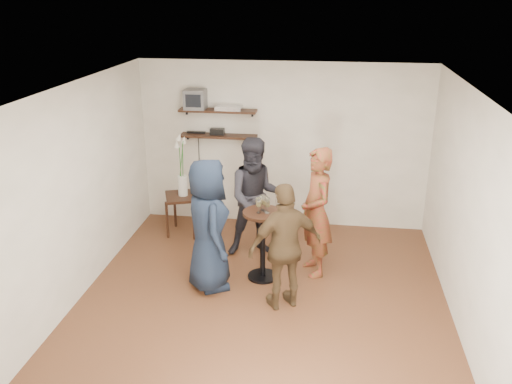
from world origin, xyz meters
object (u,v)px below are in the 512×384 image
person_brown (285,247)px  person_navy (208,225)px  side_table (184,201)px  person_dark (257,198)px  person_plaid (316,212)px  dvd_deck (229,108)px  crt_monitor (195,99)px  drinks_table (263,236)px  radio (217,132)px

person_brown → person_navy: bearing=-46.6°
side_table → person_dark: (1.21, -0.53, 0.33)m
side_table → person_plaid: 2.31m
dvd_deck → person_brown: 2.84m
dvd_deck → person_navy: (0.11, -2.05, -1.04)m
side_table → crt_monitor: bearing=76.8°
dvd_deck → person_brown: (1.10, -2.37, -1.12)m
side_table → person_dark: person_dark is taller
drinks_table → person_brown: size_ratio=0.60×
crt_monitor → person_brown: size_ratio=0.21×
radio → person_brown: radio is taller
dvd_deck → radio: (-0.19, 0.00, -0.38)m
drinks_table → radio: bearing=118.6°
radio → person_navy: size_ratio=0.13×
dvd_deck → person_brown: bearing=-65.0°
crt_monitor → side_table: crt_monitor is taller
person_brown → dvd_deck: bearing=-94.0°
person_brown → side_table: bearing=-75.7°
crt_monitor → dvd_deck: bearing=0.0°
drinks_table → side_table: bearing=138.7°
person_plaid → person_navy: size_ratio=1.02×
drinks_table → person_navy: 0.76m
radio → person_dark: bearing=-53.8°
crt_monitor → person_plaid: crt_monitor is taller
drinks_table → person_plaid: size_ratio=0.54×
radio → person_plaid: person_plaid is taller
crt_monitor → side_table: (-0.12, -0.51, -1.49)m
dvd_deck → side_table: bearing=-141.2°
person_plaid → person_navy: person_plaid is taller
drinks_table → person_plaid: 0.76m
person_plaid → dvd_deck: bearing=-156.8°
crt_monitor → person_navy: 2.44m
person_navy → drinks_table: bearing=-90.0°
dvd_deck → person_navy: size_ratio=0.23×
dvd_deck → side_table: 1.60m
drinks_table → person_plaid: (0.67, 0.25, 0.26)m
dvd_deck → drinks_table: dvd_deck is taller
crt_monitor → drinks_table: crt_monitor is taller
person_plaid → crt_monitor: bearing=-148.0°
person_brown → person_plaid: bearing=-139.2°
crt_monitor → drinks_table: 2.58m
radio → side_table: size_ratio=0.33×
person_navy → person_brown: size_ratio=1.09×
dvd_deck → radio: size_ratio=1.82×
radio → drinks_table: radio is taller
radio → person_plaid: bearing=-42.6°
drinks_table → crt_monitor: bearing=126.2°
person_dark → person_brown: person_dark is taller
person_dark → person_brown: bearing=-82.8°
side_table → drinks_table: bearing=-41.3°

